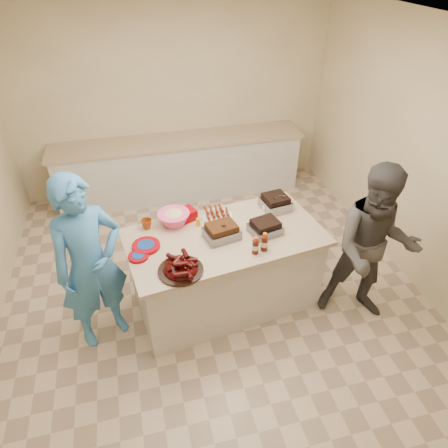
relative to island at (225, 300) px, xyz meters
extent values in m
cube|color=#47230F|center=(-0.04, -0.02, 0.90)|extent=(0.36, 0.30, 0.10)
cube|color=black|center=(0.39, -0.05, 0.90)|extent=(0.33, 0.30, 0.09)
cube|color=gray|center=(0.62, 0.32, 0.90)|extent=(0.31, 0.31, 0.11)
cylinder|color=silver|center=(0.00, 0.32, 0.90)|extent=(0.32, 0.32, 0.05)
cube|color=orange|center=(0.64, 0.39, 0.90)|extent=(0.33, 0.24, 0.09)
cylinder|color=#431208|center=(0.20, -0.32, 0.90)|extent=(0.07, 0.07, 0.18)
cylinder|color=#431208|center=(0.29, -0.30, 0.90)|extent=(0.07, 0.07, 0.19)
cylinder|color=#DFA805|center=(-0.22, 0.22, 0.90)|extent=(0.05, 0.05, 0.11)
imported|color=silver|center=(-0.10, 0.15, 0.90)|extent=(0.13, 0.06, 0.12)
cylinder|color=#8C0008|center=(-0.76, 0.00, 0.90)|extent=(0.29, 0.29, 0.03)
cylinder|color=#8C0008|center=(-0.84, -0.13, 0.90)|extent=(0.21, 0.21, 0.03)
imported|color=#83370C|center=(-0.72, 0.30, 0.90)|extent=(0.12, 0.11, 0.11)
cube|color=#8C0008|center=(-0.33, 0.36, 0.90)|extent=(0.26, 0.23, 0.11)
imported|color=#3E87C7|center=(-1.26, -0.11, 0.00)|extent=(1.33, 1.88, 0.43)
imported|color=#4B4845|center=(1.33, -0.47, 0.00)|extent=(1.43, 1.89, 0.65)
camera|label=1|loc=(-0.76, -2.96, 3.24)|focal=32.00mm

